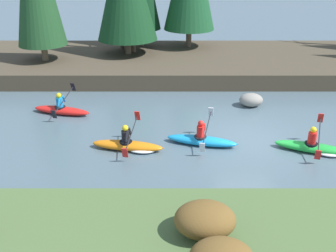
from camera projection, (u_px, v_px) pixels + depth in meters
ground_plane at (248, 140)px, 15.50m from camera, size 90.00×90.00×0.00m
riverbank_far at (218, 62)px, 24.36m from camera, size 44.00×8.41×0.88m
bare_tree_mid_upstream at (131, 16)px, 24.05m from camera, size 2.65×2.62×4.73m
shrub_clump_second at (204, 220)px, 9.10m from camera, size 1.45×1.21×0.78m
kayaker_lead at (314, 147)px, 14.52m from camera, size 2.75×2.01×1.20m
kayaker_middle at (201, 139)px, 15.05m from camera, size 2.78×2.05×1.20m
kayaker_trailing at (129, 145)px, 14.66m from camera, size 2.79×2.06×1.20m
kayaker_far_back at (60, 110)px, 17.81m from camera, size 2.78×2.04×1.20m
boulder_midstream at (249, 100)px, 18.70m from camera, size 1.12×0.87×0.63m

